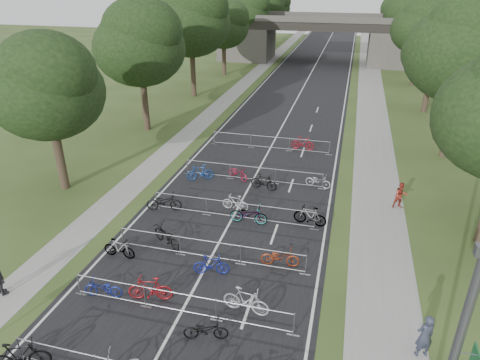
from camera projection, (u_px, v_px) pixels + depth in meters
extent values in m
cube|color=black|center=(306.00, 83.00, 54.69)|extent=(11.00, 140.00, 0.01)
cube|color=gray|center=(371.00, 86.00, 52.86)|extent=(3.00, 140.00, 0.01)
cube|color=gray|center=(249.00, 79.00, 56.41)|extent=(2.00, 140.00, 0.01)
cube|color=silver|center=(306.00, 83.00, 54.70)|extent=(0.12, 140.00, 0.00)
cube|color=#4A4842|center=(247.00, 43.00, 69.32)|extent=(8.00, 8.00, 5.00)
cube|color=#4A4842|center=(396.00, 48.00, 64.06)|extent=(8.00, 8.00, 5.00)
cube|color=black|center=(320.00, 24.00, 65.34)|extent=(30.00, 8.00, 1.20)
cube|color=#4A4842|center=(318.00, 20.00, 61.60)|extent=(30.00, 0.40, 0.90)
cube|color=#4A4842|center=(323.00, 15.00, 68.22)|extent=(30.00, 0.40, 0.90)
cylinder|color=#33261C|center=(60.00, 158.00, 26.78)|extent=(0.56, 0.56, 4.20)
ellipsoid|color=black|center=(47.00, 93.00, 25.00)|extent=(6.72, 6.72, 5.51)
sphere|color=black|center=(46.00, 72.00, 23.84)|extent=(5.38, 5.38, 5.38)
sphere|color=black|center=(48.00, 104.00, 25.91)|extent=(4.37, 4.37, 4.37)
cylinder|color=#33261C|center=(145.00, 103.00, 37.13)|extent=(0.56, 0.56, 4.72)
ellipsoid|color=black|center=(140.00, 48.00, 35.12)|extent=(7.56, 7.56, 6.20)
sphere|color=black|center=(142.00, 30.00, 33.89)|extent=(6.05, 6.05, 6.05)
sphere|color=black|center=(138.00, 59.00, 36.08)|extent=(4.91, 4.91, 4.91)
cylinder|color=#33261C|center=(449.00, 124.00, 31.44)|extent=(0.56, 0.56, 5.11)
ellipsoid|color=black|center=(465.00, 54.00, 29.27)|extent=(8.18, 8.18, 6.70)
sphere|color=black|center=(453.00, 67.00, 30.26)|extent=(5.31, 5.31, 5.31)
cylinder|color=#33261C|center=(193.00, 73.00, 47.47)|extent=(0.56, 0.56, 5.25)
ellipsoid|color=black|center=(191.00, 24.00, 45.24)|extent=(8.40, 8.40, 6.89)
sphere|color=black|center=(194.00, 7.00, 43.94)|extent=(6.72, 6.72, 6.72)
sphere|color=black|center=(189.00, 33.00, 46.25)|extent=(5.46, 5.46, 5.46)
cylinder|color=#33261C|center=(427.00, 93.00, 42.17)|extent=(0.56, 0.56, 3.85)
ellipsoid|color=black|center=(435.00, 54.00, 40.53)|extent=(6.16, 6.16, 5.05)
sphere|color=black|center=(445.00, 41.00, 39.43)|extent=(4.93, 4.93, 4.93)
sphere|color=black|center=(427.00, 61.00, 41.42)|extent=(4.00, 4.00, 4.00)
cylinder|color=#33261C|center=(224.00, 59.00, 58.16)|extent=(0.56, 0.56, 4.20)
ellipsoid|color=black|center=(224.00, 27.00, 56.38)|extent=(6.72, 6.72, 5.51)
sphere|color=black|center=(227.00, 17.00, 55.22)|extent=(5.38, 5.38, 5.38)
sphere|color=black|center=(221.00, 33.00, 57.29)|extent=(4.37, 4.37, 4.37)
cylinder|color=#33261C|center=(415.00, 67.00, 52.49)|extent=(0.56, 0.56, 4.48)
ellipsoid|color=black|center=(422.00, 29.00, 50.59)|extent=(7.17, 7.17, 5.88)
sphere|color=black|center=(430.00, 17.00, 49.40)|extent=(5.73, 5.73, 5.73)
sphere|color=black|center=(415.00, 36.00, 51.53)|extent=(4.66, 4.66, 4.66)
cylinder|color=#33261C|center=(245.00, 45.00, 68.51)|extent=(0.56, 0.56, 4.72)
ellipsoid|color=black|center=(246.00, 14.00, 66.50)|extent=(7.56, 7.56, 6.20)
sphere|color=black|center=(249.00, 3.00, 65.27)|extent=(6.05, 6.05, 6.05)
sphere|color=black|center=(243.00, 20.00, 67.46)|extent=(4.91, 4.91, 4.91)
cylinder|color=#33261C|center=(407.00, 49.00, 62.82)|extent=(0.56, 0.56, 5.11)
ellipsoid|color=black|center=(413.00, 13.00, 60.65)|extent=(8.18, 8.18, 6.70)
sphere|color=black|center=(420.00, 1.00, 59.36)|extent=(6.54, 6.54, 6.54)
sphere|color=black|center=(408.00, 20.00, 61.64)|extent=(5.31, 5.31, 5.31)
cylinder|color=#33261C|center=(261.00, 34.00, 78.85)|extent=(0.56, 0.56, 5.25)
ellipsoid|color=black|center=(262.00, 4.00, 76.62)|extent=(8.40, 8.40, 6.89)
sphere|color=black|center=(260.00, 10.00, 77.63)|extent=(5.46, 5.46, 5.46)
cylinder|color=#33261C|center=(400.00, 43.00, 73.55)|extent=(0.56, 0.56, 3.85)
ellipsoid|color=black|center=(404.00, 19.00, 71.91)|extent=(6.16, 6.16, 5.05)
sphere|color=black|center=(409.00, 12.00, 70.81)|extent=(4.93, 4.93, 4.93)
sphere|color=black|center=(400.00, 24.00, 72.80)|extent=(4.00, 4.00, 4.00)
cylinder|color=#33261C|center=(273.00, 30.00, 89.54)|extent=(0.56, 0.56, 4.20)
ellipsoid|color=black|center=(274.00, 8.00, 87.76)|extent=(6.72, 6.72, 5.51)
sphere|color=black|center=(277.00, 2.00, 86.60)|extent=(5.38, 5.38, 5.38)
sphere|color=black|center=(272.00, 13.00, 88.67)|extent=(4.37, 4.37, 4.37)
cylinder|color=#33261C|center=(396.00, 32.00, 83.87)|extent=(0.56, 0.56, 4.48)
ellipsoid|color=black|center=(400.00, 8.00, 81.97)|extent=(7.17, 7.17, 5.88)
sphere|color=black|center=(404.00, 1.00, 80.78)|extent=(5.73, 5.73, 5.73)
sphere|color=black|center=(396.00, 13.00, 82.91)|extent=(4.66, 4.66, 4.66)
cylinder|color=#94969B|center=(20.00, 349.00, 15.06)|extent=(0.05, 0.05, 1.10)
cube|color=#94969B|center=(23.00, 360.00, 15.30)|extent=(0.50, 0.08, 0.03)
cylinder|color=#94969B|center=(179.00, 293.00, 16.93)|extent=(9.20, 0.04, 0.04)
cylinder|color=#94969B|center=(180.00, 310.00, 17.31)|extent=(9.20, 0.04, 0.04)
cylinder|color=#94969B|center=(79.00, 284.00, 18.20)|extent=(0.05, 0.05, 1.10)
cube|color=#94969B|center=(81.00, 294.00, 18.43)|extent=(0.50, 0.08, 0.03)
cylinder|color=#94969B|center=(145.00, 297.00, 17.50)|extent=(0.05, 0.05, 1.10)
cube|color=#94969B|center=(146.00, 307.00, 17.73)|extent=(0.50, 0.08, 0.03)
cylinder|color=#94969B|center=(216.00, 310.00, 16.80)|extent=(0.05, 0.05, 1.10)
cube|color=#94969B|center=(216.00, 320.00, 17.03)|extent=(0.50, 0.08, 0.03)
cylinder|color=#94969B|center=(294.00, 325.00, 16.10)|extent=(0.05, 0.05, 1.10)
cube|color=#94969B|center=(293.00, 335.00, 16.33)|extent=(0.50, 0.08, 0.03)
cylinder|color=#94969B|center=(209.00, 241.00, 20.24)|extent=(9.20, 0.04, 0.04)
cylinder|color=#94969B|center=(210.00, 256.00, 20.62)|extent=(9.20, 0.04, 0.04)
cylinder|color=#94969B|center=(123.00, 237.00, 21.51)|extent=(0.05, 0.05, 1.10)
cube|color=#94969B|center=(124.00, 245.00, 21.75)|extent=(0.50, 0.08, 0.03)
cylinder|color=#94969B|center=(180.00, 245.00, 20.81)|extent=(0.05, 0.05, 1.10)
cube|color=#94969B|center=(180.00, 254.00, 21.04)|extent=(0.50, 0.08, 0.03)
cylinder|color=#94969B|center=(241.00, 255.00, 20.11)|extent=(0.05, 0.05, 1.10)
cube|color=#94969B|center=(241.00, 264.00, 20.34)|extent=(0.50, 0.08, 0.03)
cylinder|color=#94969B|center=(306.00, 265.00, 19.41)|extent=(0.05, 0.05, 1.10)
cube|color=#94969B|center=(305.00, 274.00, 19.64)|extent=(0.50, 0.08, 0.03)
cylinder|color=#94969B|center=(232.00, 202.00, 23.73)|extent=(9.20, 0.04, 0.04)
cylinder|color=#94969B|center=(232.00, 216.00, 24.11)|extent=(9.20, 0.04, 0.04)
cylinder|color=#94969B|center=(157.00, 200.00, 25.00)|extent=(0.05, 0.05, 1.10)
cube|color=#94969B|center=(157.00, 208.00, 25.23)|extent=(0.50, 0.08, 0.03)
cylinder|color=#94969B|center=(206.00, 207.00, 24.30)|extent=(0.05, 0.05, 1.10)
cube|color=#94969B|center=(207.00, 215.00, 24.53)|extent=(0.50, 0.08, 0.03)
cylinder|color=#94969B|center=(259.00, 213.00, 23.60)|extent=(0.05, 0.05, 1.10)
cube|color=#94969B|center=(259.00, 222.00, 23.83)|extent=(0.50, 0.08, 0.03)
cylinder|color=#94969B|center=(315.00, 221.00, 22.90)|extent=(0.05, 0.05, 1.10)
cube|color=#94969B|center=(314.00, 229.00, 23.13)|extent=(0.50, 0.08, 0.03)
cylinder|color=#94969B|center=(253.00, 167.00, 28.09)|extent=(9.20, 0.04, 0.04)
cylinder|color=#94969B|center=(252.00, 179.00, 28.47)|extent=(9.20, 0.04, 0.04)
cylinder|color=#94969B|center=(187.00, 167.00, 29.36)|extent=(0.05, 0.05, 1.10)
cube|color=#94969B|center=(188.00, 174.00, 29.59)|extent=(0.50, 0.08, 0.03)
cylinder|color=#94969B|center=(230.00, 171.00, 28.66)|extent=(0.05, 0.05, 1.10)
cube|color=#94969B|center=(230.00, 179.00, 28.89)|extent=(0.50, 0.08, 0.03)
cylinder|color=#94969B|center=(275.00, 176.00, 27.96)|extent=(0.05, 0.05, 1.10)
cube|color=#94969B|center=(275.00, 184.00, 28.19)|extent=(0.50, 0.08, 0.03)
cylinder|color=#94969B|center=(323.00, 181.00, 27.25)|extent=(0.05, 0.05, 1.10)
cube|color=#94969B|center=(322.00, 189.00, 27.49)|extent=(0.50, 0.08, 0.03)
cylinder|color=#94969B|center=(270.00, 137.00, 33.32)|extent=(9.20, 0.04, 0.04)
cylinder|color=#94969B|center=(270.00, 147.00, 33.70)|extent=(9.20, 0.04, 0.04)
cylinder|color=#94969B|center=(214.00, 138.00, 34.59)|extent=(0.05, 0.05, 1.10)
cube|color=#94969B|center=(214.00, 144.00, 34.82)|extent=(0.50, 0.08, 0.03)
cylinder|color=#94969B|center=(251.00, 141.00, 33.89)|extent=(0.05, 0.05, 1.10)
cube|color=#94969B|center=(251.00, 147.00, 34.12)|extent=(0.50, 0.08, 0.03)
cylinder|color=#94969B|center=(289.00, 145.00, 33.19)|extent=(0.05, 0.05, 1.10)
cube|color=#94969B|center=(289.00, 151.00, 33.42)|extent=(0.50, 0.08, 0.03)
cylinder|color=#94969B|center=(329.00, 148.00, 32.48)|extent=(0.05, 0.05, 1.10)
cube|color=#94969B|center=(329.00, 155.00, 32.72)|extent=(0.50, 0.08, 0.03)
imported|color=black|center=(20.00, 356.00, 14.68)|extent=(2.10, 1.38, 1.23)
imported|color=navy|center=(103.00, 288.00, 18.13)|extent=(1.74, 0.83, 0.88)
imported|color=maroon|center=(150.00, 289.00, 17.90)|extent=(1.98, 0.94, 1.15)
imported|color=black|center=(206.00, 330.00, 16.00)|extent=(1.80, 1.00, 0.90)
imported|color=#AFB1B7|center=(246.00, 301.00, 17.21)|extent=(2.04, 0.78, 1.19)
imported|color=#94969B|center=(119.00, 249.00, 20.65)|extent=(1.70, 0.55, 1.01)
imported|color=black|center=(166.00, 236.00, 21.55)|extent=(2.15, 1.69, 1.09)
imported|color=navy|center=(211.00, 265.00, 19.48)|extent=(1.73, 0.81, 1.00)
imported|color=#943215|center=(280.00, 257.00, 20.07)|extent=(1.88, 0.86, 0.96)
imported|color=black|center=(164.00, 202.00, 24.82)|extent=(2.17, 1.18, 1.08)
imported|color=#B9B7C0|center=(235.00, 203.00, 24.85)|extent=(1.65, 0.61, 0.97)
imported|color=#94969B|center=(249.00, 214.00, 23.50)|extent=(2.09, 0.74, 1.10)
imported|color=#94969B|center=(310.00, 216.00, 23.35)|extent=(1.91, 0.81, 1.11)
imported|color=navy|center=(200.00, 172.00, 28.51)|extent=(1.87, 1.23, 1.09)
imported|color=maroon|center=(238.00, 173.00, 28.66)|extent=(1.83, 1.45, 0.93)
imported|color=black|center=(264.00, 182.00, 27.23)|extent=(1.83, 0.82, 1.07)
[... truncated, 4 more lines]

